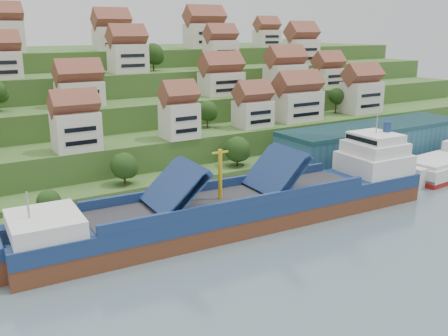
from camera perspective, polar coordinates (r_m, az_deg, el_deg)
ground at (r=102.69m, az=4.06°, el=-6.11°), size 300.00×300.00×0.00m
quay at (r=125.13m, az=7.46°, el=-1.65°), size 180.00×14.00×2.20m
hillside at (r=191.04m, az=-14.56°, el=6.88°), size 260.00×128.00×31.00m
hillside_village at (r=152.71m, az=-7.19°, el=10.44°), size 153.32×62.43×29.30m
hillside_trees at (r=128.21m, az=-10.62°, el=5.08°), size 137.11×60.36×30.46m
warehouse at (r=146.78m, az=16.77°, el=2.84°), size 60.00×15.00×10.00m
flagpole at (r=118.69m, az=8.38°, el=0.27°), size 1.28×0.16×8.00m
cargo_ship at (r=100.37m, az=3.03°, el=-4.41°), size 87.51×17.93×19.39m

